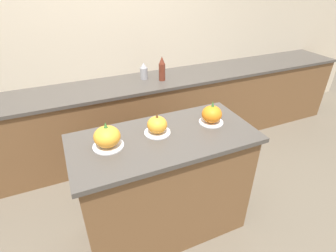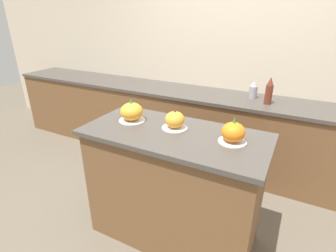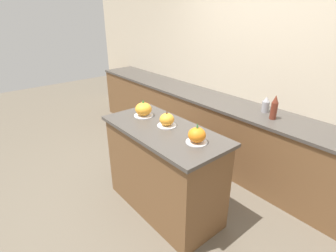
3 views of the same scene
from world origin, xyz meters
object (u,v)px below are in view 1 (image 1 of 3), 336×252
object	(u,v)px
bottle_tall	(162,69)
bottle_short	(144,71)
pumpkin_cake_center	(157,125)
pumpkin_cake_right	(212,115)
pumpkin_cake_left	(107,137)

from	to	relation	value
bottle_tall	bottle_short	xyz separation A→B (m)	(-0.17, 0.13, -0.04)
pumpkin_cake_center	pumpkin_cake_right	world-z (taller)	pumpkin_cake_right
pumpkin_cake_right	pumpkin_cake_left	bearing A→B (deg)	179.80
pumpkin_cake_center	bottle_short	world-z (taller)	pumpkin_cake_center
pumpkin_cake_left	bottle_short	bearing A→B (deg)	61.39
bottle_tall	pumpkin_cake_left	bearing A→B (deg)	-127.15
pumpkin_cake_right	bottle_tall	bearing A→B (deg)	86.92
pumpkin_cake_left	pumpkin_cake_right	bearing A→B (deg)	-0.20
pumpkin_cake_center	pumpkin_cake_left	bearing A→B (deg)	-176.18
pumpkin_cake_center	bottle_tall	world-z (taller)	bottle_tall
pumpkin_cake_right	bottle_short	distance (m)	1.27
pumpkin_cake_left	bottle_tall	xyz separation A→B (m)	(0.86, 1.13, -0.00)
pumpkin_cake_left	bottle_short	xyz separation A→B (m)	(0.69, 1.26, -0.05)
pumpkin_cake_left	bottle_short	world-z (taller)	pumpkin_cake_left
bottle_short	pumpkin_cake_left	bearing A→B (deg)	-118.61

